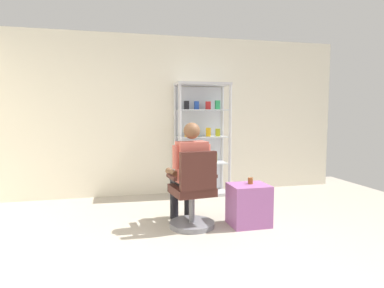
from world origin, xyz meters
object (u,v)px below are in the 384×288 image
(office_chair, at_px, (193,197))
(storage_crate, at_px, (249,205))
(display_cabinet_main, at_px, (201,138))
(seated_shopkeeper, at_px, (189,168))
(tea_glass, at_px, (250,181))

(office_chair, bearing_deg, storage_crate, -4.01)
(display_cabinet_main, xyz_separation_m, seated_shopkeeper, (-0.57, -1.48, -0.25))
(storage_crate, bearing_deg, office_chair, 175.99)
(office_chair, bearing_deg, tea_glass, -1.39)
(display_cabinet_main, xyz_separation_m, office_chair, (-0.55, -1.64, -0.57))
(office_chair, height_order, tea_glass, office_chair)
(display_cabinet_main, height_order, office_chair, display_cabinet_main)
(office_chair, relative_size, seated_shopkeeper, 0.74)
(seated_shopkeeper, bearing_deg, office_chair, -83.00)
(seated_shopkeeper, bearing_deg, tea_glass, -13.43)
(storage_crate, relative_size, tea_glass, 6.43)
(display_cabinet_main, distance_m, office_chair, 1.82)
(display_cabinet_main, distance_m, tea_glass, 1.72)
(office_chair, bearing_deg, display_cabinet_main, 71.62)
(display_cabinet_main, bearing_deg, seated_shopkeeper, -110.91)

